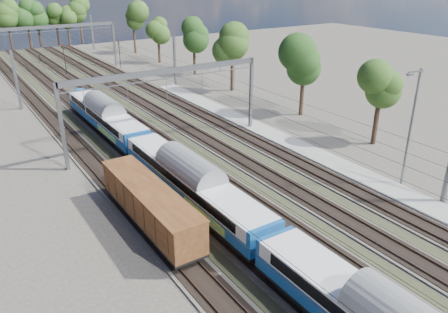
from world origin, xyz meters
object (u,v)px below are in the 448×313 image
emu_train (193,179)px  freight_boxcar (150,204)px  lamp_post (410,125)px  worker (40,58)px  signal_far (119,51)px  signal_near (64,56)px

emu_train → freight_boxcar: 4.67m
emu_train → lamp_post: size_ratio=5.85×
emu_train → worker: size_ratio=35.60×
signal_far → emu_train: bearing=-80.7°
freight_boxcar → signal_far: 62.29m
worker → signal_far: (12.40, -15.54, 2.62)m
freight_boxcar → worker: bearing=84.1°
emu_train → signal_near: size_ratio=11.18×
worker → signal_far: bearing=-141.4°
signal_near → lamp_post: lamp_post is taller
worker → signal_near: size_ratio=0.31×
emu_train → signal_near: bearing=85.4°
signal_far → freight_boxcar: bearing=-84.4°
emu_train → worker: (3.18, 73.36, -1.73)m
emu_train → lamp_post: lamp_post is taller
freight_boxcar → signal_near: size_ratio=2.30×
freight_boxcar → lamp_post: lamp_post is taller
signal_far → signal_near: bearing=-155.0°
emu_train → freight_boxcar: (-4.50, -1.13, -0.54)m
signal_far → lamp_post: 65.12m
signal_near → signal_far: bearing=-6.5°
freight_boxcar → worker: 74.90m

